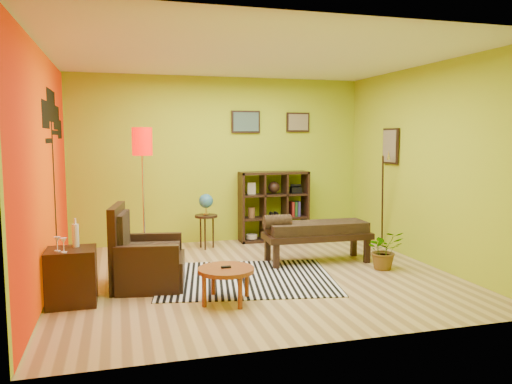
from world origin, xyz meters
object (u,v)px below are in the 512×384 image
object	(u,v)px
armchair	(144,262)
potted_plant	(384,254)
cube_shelf	(275,206)
floor_lamp	(142,154)
bench	(314,231)
globe_table	(206,207)
side_cabinet	(72,276)
coffee_table	(226,273)

from	to	relation	value
armchair	potted_plant	xyz separation A→B (m)	(3.19, -0.06, -0.09)
cube_shelf	armchair	bearing A→B (deg)	-137.27
armchair	potted_plant	bearing A→B (deg)	-1.05
floor_lamp	bench	bearing A→B (deg)	-16.26
armchair	globe_table	bearing A→B (deg)	59.75
side_cabinet	bench	distance (m)	3.35
globe_table	cube_shelf	world-z (taller)	cube_shelf
globe_table	bench	world-z (taller)	globe_table
floor_lamp	coffee_table	bearing A→B (deg)	-69.67
floor_lamp	potted_plant	world-z (taller)	floor_lamp
armchair	globe_table	size ratio (longest dim) A/B	1.12
armchair	side_cabinet	world-z (taller)	armchair
side_cabinet	coffee_table	bearing A→B (deg)	-13.09
armchair	potted_plant	distance (m)	3.19
coffee_table	cube_shelf	bearing A→B (deg)	63.18
side_cabinet	potted_plant	world-z (taller)	side_cabinet
side_cabinet	globe_table	size ratio (longest dim) A/B	1.04
globe_table	floor_lamp	bearing A→B (deg)	-148.83
bench	coffee_table	bearing A→B (deg)	-139.30
coffee_table	globe_table	xyz separation A→B (m)	(0.25, 2.66, 0.35)
bench	cube_shelf	bearing A→B (deg)	93.15
coffee_table	potted_plant	distance (m)	2.48
armchair	globe_table	distance (m)	2.17
globe_table	side_cabinet	bearing A→B (deg)	-129.22
potted_plant	side_cabinet	bearing A→B (deg)	-174.55
cube_shelf	bench	size ratio (longest dim) A/B	0.77
side_cabinet	globe_table	bearing A→B (deg)	50.78
side_cabinet	floor_lamp	size ratio (longest dim) A/B	0.48
armchair	cube_shelf	world-z (taller)	cube_shelf
globe_table	cube_shelf	size ratio (longest dim) A/B	0.74
potted_plant	cube_shelf	bearing A→B (deg)	111.35
side_cabinet	floor_lamp	world-z (taller)	floor_lamp
coffee_table	floor_lamp	distance (m)	2.51
side_cabinet	potted_plant	distance (m)	4.00
armchair	floor_lamp	world-z (taller)	floor_lamp
coffee_table	side_cabinet	world-z (taller)	side_cabinet
globe_table	cube_shelf	xyz separation A→B (m)	(1.25, 0.31, -0.07)
floor_lamp	potted_plant	bearing A→B (deg)	-22.52
floor_lamp	globe_table	world-z (taller)	floor_lamp
potted_plant	globe_table	bearing A→B (deg)	138.06
floor_lamp	bench	size ratio (longest dim) A/B	1.23
floor_lamp	bench	xyz separation A→B (m)	(2.35, -0.68, -1.11)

